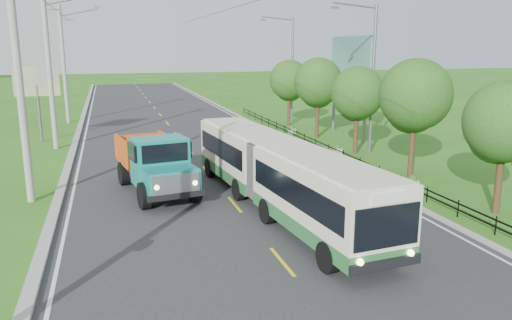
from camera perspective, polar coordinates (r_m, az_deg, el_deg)
name	(u,v)px	position (r m, az deg, el deg)	size (l,w,h in m)	color
ground	(282,262)	(15.79, 2.99, -11.57)	(240.00, 240.00, 0.00)	#2C6217
road	(185,144)	(34.51, -8.16, 1.79)	(14.00, 120.00, 0.02)	#28282B
curb_left	(73,149)	(34.23, -20.17, 1.15)	(0.40, 120.00, 0.15)	#9E9E99
curb_right	(283,138)	(36.21, 3.10, 2.48)	(0.30, 120.00, 0.10)	#9E9E99
edge_line_left	(82,150)	(34.21, -19.24, 1.12)	(0.12, 120.00, 0.00)	silver
edge_line_right	(276,139)	(36.05, 2.35, 2.40)	(0.12, 120.00, 0.00)	silver
centre_dash	(282,261)	(15.78, 2.99, -11.50)	(0.12, 2.20, 0.00)	yellow
railing_right	(329,150)	(31.03, 8.31, 1.10)	(0.04, 40.00, 0.60)	black
pole_near	(20,82)	(22.84, -25.34, 8.02)	(3.51, 0.32, 10.00)	gray
pole_mid	(50,70)	(34.73, -22.48, 9.49)	(3.51, 0.32, 10.00)	gray
pole_far	(64,64)	(46.68, -21.08, 10.20)	(3.51, 0.32, 10.00)	gray
tree_second	(503,126)	(21.72, 26.42, 3.54)	(3.18, 3.26, 5.30)	#382314
tree_third	(414,99)	(26.33, 17.66, 6.69)	(3.60, 3.62, 6.00)	#382314
tree_fourth	(357,96)	(31.49, 11.49, 7.20)	(3.24, 3.31, 5.40)	#382314
tree_fifth	(318,85)	(36.86, 7.11, 8.54)	(3.48, 3.52, 5.80)	#382314
tree_back	(289,82)	(42.42, 3.83, 8.88)	(3.30, 3.36, 5.50)	#382314
streetlight_mid	(371,74)	(31.65, 12.99, 9.55)	(3.02, 0.20, 9.07)	slate
streetlight_far	(291,66)	(44.37, 3.97, 10.67)	(3.02, 0.20, 9.07)	slate
planter_near	(412,183)	(24.53, 17.42, -2.52)	(0.64, 0.64, 0.67)	silver
planter_mid	(338,150)	(31.28, 9.31, 1.13)	(0.64, 0.64, 0.67)	silver
planter_far	(292,130)	(38.51, 4.14, 3.44)	(0.64, 0.64, 0.67)	silver
billboard_left	(37,86)	(37.92, -23.77, 7.71)	(3.00, 0.20, 5.20)	slate
billboard_right	(350,63)	(37.70, 10.73, 10.79)	(0.24, 6.00, 7.30)	slate
bus	(278,170)	(20.09, 2.53, -1.15)	(3.64, 14.58, 2.79)	#286430
dump_truck	(155,160)	(23.03, -11.46, 0.00)	(3.40, 6.67, 2.68)	#168881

